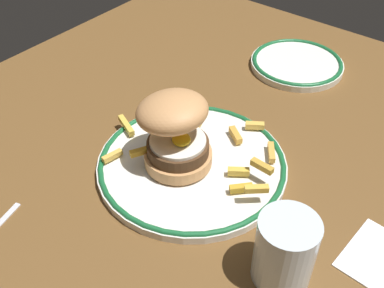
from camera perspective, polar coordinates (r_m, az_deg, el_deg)
ground_plane at (r=67.00cm, az=-0.50°, el=-5.58°), size 111.73×96.15×4.00cm
dinner_plate at (r=66.65cm, az=0.00°, el=-2.44°), size 27.24×27.24×1.60cm
burger at (r=62.70cm, az=-2.14°, el=1.82°), size 10.42×11.41×11.20cm
fries_pile at (r=67.46cm, az=1.63°, el=-0.04°), size 21.20×27.58×2.68cm
water_glass at (r=53.54cm, az=11.28°, el=-13.03°), size 6.83×6.83×8.98cm
side_plate at (r=90.87cm, az=12.77°, el=9.66°), size 17.29×17.29×1.60cm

